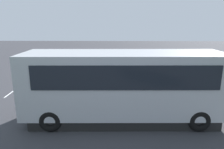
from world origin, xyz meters
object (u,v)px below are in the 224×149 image
at_px(spectator_left, 132,82).
at_px(stunt_motorcycle, 89,68).
at_px(spectator_centre, 110,83).
at_px(parked_motorcycle_silver, 88,97).
at_px(tour_bus, 123,87).
at_px(spectator_far_left, 148,83).

xyz_separation_m(spectator_left, stunt_motorcycle, (3.06, -3.81, 0.01)).
bearing_deg(spectator_centre, spectator_left, -169.59).
height_order(spectator_centre, parked_motorcycle_silver, spectator_centre).
bearing_deg(tour_bus, spectator_centre, -76.18).
bearing_deg(spectator_left, tour_bus, 78.04).
xyz_separation_m(spectator_far_left, spectator_centre, (2.24, -0.13, -0.06)).
bearing_deg(spectator_centre, spectator_far_left, 176.55).
bearing_deg(stunt_motorcycle, spectator_centre, 113.55).
relative_size(spectator_far_left, parked_motorcycle_silver, 0.88).
relative_size(spectator_left, spectator_centre, 1.03).
relative_size(spectator_left, parked_motorcycle_silver, 0.87).
relative_size(spectator_centre, parked_motorcycle_silver, 0.84).
bearing_deg(spectator_centre, stunt_motorcycle, -66.45).
xyz_separation_m(spectator_far_left, parked_motorcycle_silver, (3.51, 0.76, -0.59)).
height_order(spectator_left, parked_motorcycle_silver, spectator_left).
bearing_deg(stunt_motorcycle, spectator_left, 128.81).
bearing_deg(spectator_left, stunt_motorcycle, -51.19).
bearing_deg(spectator_far_left, tour_bus, 58.87).
height_order(tour_bus, spectator_centre, tour_bus).
distance_m(spectator_left, parked_motorcycle_silver, 2.87).
bearing_deg(spectator_far_left, spectator_centre, -3.45).
relative_size(tour_bus, parked_motorcycle_silver, 4.48).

